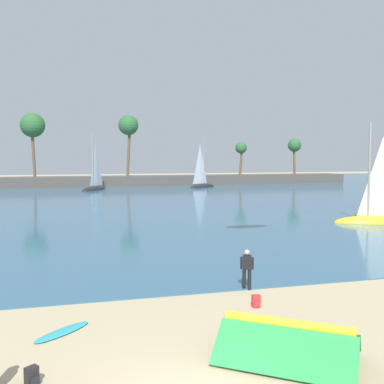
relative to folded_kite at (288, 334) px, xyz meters
name	(u,v)px	position (x,y,z in m)	size (l,w,h in m)	color
sea	(87,192)	(-3.10, 59.82, -0.70)	(220.00, 107.11, 0.06)	#33607F
palm_headland	(73,172)	(-4.98, 73.47, 1.83)	(102.66, 6.62, 13.05)	#514C47
folded_kite	(288,334)	(0.00, 0.00, 0.00)	(4.34, 4.11, 1.09)	green
person_at_waterline	(247,268)	(1.38, 6.34, 0.17)	(0.50, 0.33, 1.67)	black
backpack_near_kite	(32,376)	(-6.53, 0.40, -0.52)	(0.37, 0.37, 0.44)	#232328
backpack_by_trailer	(256,301)	(0.90, 4.23, -0.52)	(0.33, 0.31, 0.44)	red
surfboard	(62,332)	(-5.87, 3.53, -0.69)	(2.10, 0.52, 0.08)	#2DA8B2
sailboat_mid_bay	(202,182)	(16.81, 65.36, 0.18)	(6.28, 5.48, 9.35)	black
sailboat_toward_headland	(373,213)	(18.12, 20.69, 0.12)	(6.26, 3.66, 8.70)	yellow
sailboat_far_left	(94,184)	(-1.71, 63.72, 0.21)	(5.17, 6.77, 9.70)	black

